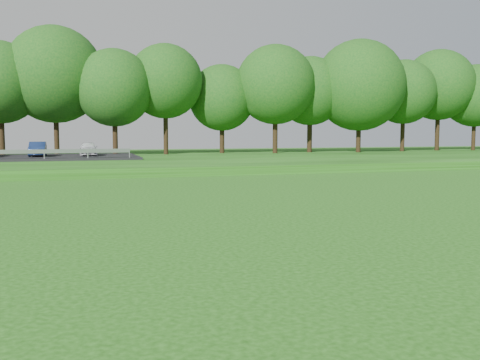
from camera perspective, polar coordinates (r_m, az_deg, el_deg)
name	(u,v)px	position (r m, az deg, el deg)	size (l,w,h in m)	color
berm	(263,158)	(50.77, 2.50, 2.36)	(130.00, 30.00, 0.60)	#19480D
walking_path	(331,172)	(37.93, 9.64, 0.89)	(130.00, 1.60, 0.04)	gray
treeline	(250,79)	(54.74, 1.10, 10.75)	(104.00, 7.00, 15.00)	#104614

